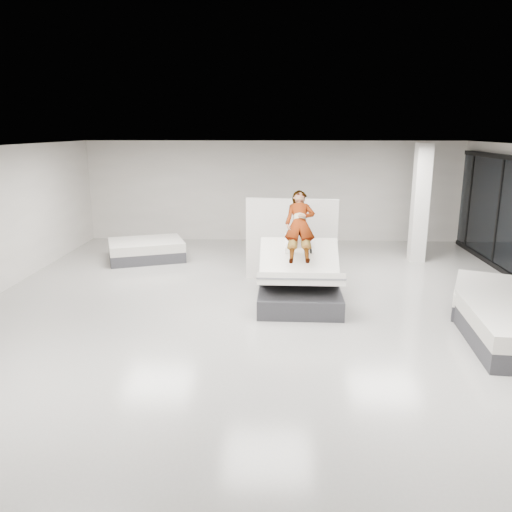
# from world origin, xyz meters

# --- Properties ---
(room) EXTENTS (14.00, 14.04, 3.20)m
(room) POSITION_xyz_m (0.00, 0.00, 1.60)
(room) COLOR #B0ADA6
(room) RESTS_ON ground
(hero_bed) EXTENTS (1.70, 2.23, 1.36)m
(hero_bed) POSITION_xyz_m (0.62, 0.86, 0.43)
(hero_bed) COLOR #343539
(hero_bed) RESTS_ON floor
(person) EXTENTS (0.66, 1.56, 1.52)m
(person) POSITION_xyz_m (0.62, 1.17, 1.35)
(person) COLOR slate
(person) RESTS_ON hero_bed
(remote) EXTENTS (0.05, 0.14, 0.08)m
(remote) POSITION_xyz_m (0.84, 0.82, 1.13)
(remote) COLOR black
(remote) RESTS_ON person
(divider_panel) EXTENTS (2.17, 0.35, 1.97)m
(divider_panel) POSITION_xyz_m (0.48, 2.51, 0.99)
(divider_panel) COLOR white
(divider_panel) RESTS_ON floor
(flat_bed_right_far) EXTENTS (2.07, 2.34, 0.53)m
(flat_bed_right_far) POSITION_xyz_m (4.49, 0.55, 0.27)
(flat_bed_right_far) COLOR #343539
(flat_bed_right_far) RESTS_ON floor
(flat_bed_left_far) EXTENTS (2.37, 2.08, 0.55)m
(flat_bed_left_far) POSITION_xyz_m (-3.50, 4.30, 0.27)
(flat_bed_left_far) COLOR #343539
(flat_bed_left_far) RESTS_ON floor
(column) EXTENTS (0.40, 0.40, 3.20)m
(column) POSITION_xyz_m (4.00, 4.50, 1.60)
(column) COLOR white
(column) RESTS_ON floor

